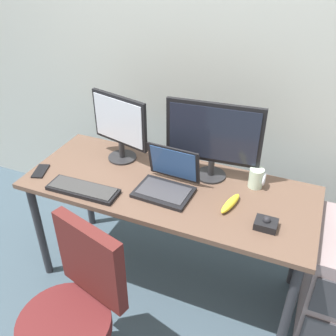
% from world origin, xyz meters
% --- Properties ---
extents(ground_plane, '(8.00, 8.00, 0.00)m').
position_xyz_m(ground_plane, '(0.00, 0.00, 0.00)').
color(ground_plane, '#3C4E5B').
extents(back_wall, '(6.00, 0.10, 2.80)m').
position_xyz_m(back_wall, '(0.00, 0.68, 1.40)').
color(back_wall, '#B4BBB5').
rests_on(back_wall, ground).
extents(desk, '(1.67, 0.67, 0.76)m').
position_xyz_m(desk, '(0.00, 0.00, 0.68)').
color(desk, brown).
rests_on(desk, ground).
extents(office_chair, '(0.52, 0.53, 0.91)m').
position_xyz_m(office_chair, '(-0.17, -0.75, 0.41)').
color(office_chair, black).
rests_on(office_chair, ground).
extents(monitor_main, '(0.54, 0.18, 0.47)m').
position_xyz_m(monitor_main, '(0.20, 0.19, 1.02)').
color(monitor_main, '#262628').
rests_on(monitor_main, desk).
extents(monitor_side, '(0.40, 0.18, 0.42)m').
position_xyz_m(monitor_side, '(-0.39, 0.16, 1.00)').
color(monitor_side, '#262628').
rests_on(monitor_side, desk).
extents(keyboard, '(0.41, 0.15, 0.03)m').
position_xyz_m(keyboard, '(-0.42, -0.23, 0.77)').
color(keyboard, black).
rests_on(keyboard, desk).
extents(laptop, '(0.32, 0.28, 0.24)m').
position_xyz_m(laptop, '(0.01, -0.03, 0.81)').
color(laptop, black).
rests_on(laptop, desk).
extents(trackball_mouse, '(0.11, 0.09, 0.07)m').
position_xyz_m(trackball_mouse, '(0.58, -0.14, 0.78)').
color(trackball_mouse, black).
rests_on(trackball_mouse, desk).
extents(coffee_mug, '(0.09, 0.08, 0.11)m').
position_xyz_m(coffee_mug, '(0.46, 0.19, 0.82)').
color(coffee_mug, silver).
rests_on(coffee_mug, desk).
extents(cell_phone, '(0.11, 0.16, 0.01)m').
position_xyz_m(cell_phone, '(-0.76, -0.17, 0.76)').
color(cell_phone, black).
rests_on(cell_phone, desk).
extents(banana, '(0.09, 0.20, 0.04)m').
position_xyz_m(banana, '(0.38, -0.05, 0.78)').
color(banana, yellow).
rests_on(banana, desk).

